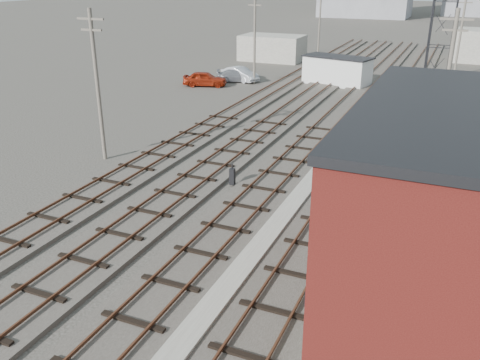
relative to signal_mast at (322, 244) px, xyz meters
The scene contains 20 objects.
ground 49.35m from the signal_mast, 94.30° to the left, with size 320.00×320.00×0.00m, color #282621.
track_right 28.27m from the signal_mast, 92.44° to the left, with size 3.20×90.00×0.39m.
track_mid_right 28.72m from the signal_mast, 100.46° to the left, with size 3.20×90.00×0.39m.
track_mid_left 29.71m from the signal_mast, 108.09° to the left, with size 3.20×90.00×0.39m.
track_left 31.18m from the signal_mast, 115.11° to the left, with size 3.20×90.00×0.39m.
platform_curb 5.00m from the signal_mast, 135.35° to the left, with size 0.90×28.00×0.26m, color gray.
brick_building 4.19m from the signal_mast, 16.97° to the left, with size 6.54×12.20×7.22m.
lattice_tower 24.78m from the signal_mast, 85.74° to the left, with size 1.60×1.60×15.00m.
utility_pole_left_a 18.78m from the signal_mast, 150.51° to the left, with size 1.80×0.24×9.00m.
utility_pole_left_b 37.89m from the signal_mast, 115.37° to the left, with size 1.80×0.24×9.00m.
utility_pole_left_c 61.39m from the signal_mast, 105.31° to the left, with size 1.80×0.24×9.00m.
utility_pole_right_a 17.57m from the signal_mast, 80.73° to the left, with size 1.80×0.24×9.00m.
utility_pole_right_b 47.31m from the signal_mast, 86.60° to the left, with size 1.80×0.24×9.00m.
shed_left 52.97m from the signal_mast, 111.84° to the left, with size 8.00×5.00×3.20m, color gray.
signal_mast is the anchor object (origin of this frame).
switch_stand 11.11m from the signal_mast, 130.34° to the left, with size 0.29×0.29×1.20m.
site_trailer 38.08m from the signal_mast, 102.51° to the left, with size 7.40×4.57×2.89m.
car_red 37.18m from the signal_mast, 123.26° to the left, with size 1.78×4.41×1.50m, color maroon.
car_silver 39.41m from the signal_mast, 117.45° to the left, with size 1.55×4.45×1.47m, color #AFB2B8.
car_grey 39.03m from the signal_mast, 117.95° to the left, with size 1.75×4.31×1.25m, color gray.
Camera 1 is at (7.15, -4.10, 10.88)m, focal length 38.00 mm.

